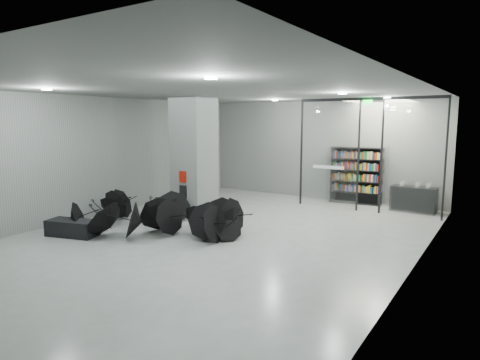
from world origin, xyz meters
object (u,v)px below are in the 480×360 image
Objects in this scene: bench at (72,228)px; column at (194,156)px; umbrella_cluster at (162,221)px; shop_counter at (414,199)px; bookshelf at (356,176)px.

column is at bearing 60.20° from bench.
bench is 2.47m from umbrella_cluster.
column is 2.82× the size of bench.
shop_counter reaches higher than bench.
column is 2.65× the size of shop_counter.
column reaches higher than bench.
column is 4.63m from bench.
bench is 0.94× the size of shop_counter.
column is 0.72× the size of umbrella_cluster.
shop_counter is at bearing 34.62° from column.
umbrella_cluster reaches higher than bench.
shop_counter is (7.39, 8.54, 0.22)m from bench.
column is 1.83× the size of bookshelf.
shop_counter is 0.27× the size of umbrella_cluster.
bench is 10.34m from bookshelf.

